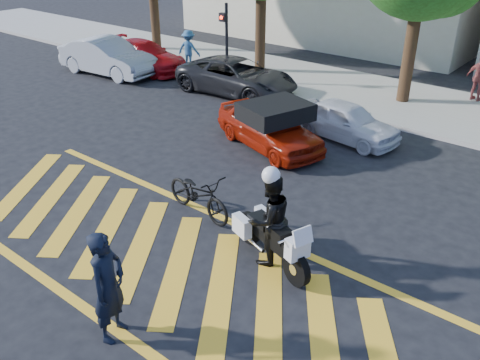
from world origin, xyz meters
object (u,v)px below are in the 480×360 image
Objects in this scene: red_convertible at (269,126)px; parked_mid_right at (346,121)px; police_motorcycle at (270,237)px; officer_moto at (270,219)px; officer_bike at (108,287)px; bicycle at (198,194)px; parked_far_left at (108,57)px; parked_mid_left at (237,77)px; parked_left at (144,56)px.

red_convertible is 2.45m from parked_mid_right.
officer_moto reaches higher than police_motorcycle.
bicycle is (-1.51, 3.66, -0.46)m from officer_bike.
parked_mid_left is at bearing -81.60° from parked_far_left.
police_motorcycle is at bearing -93.32° from bicycle.
red_convertible is 0.83× the size of parked_far_left.
officer_moto reaches higher than bicycle.
police_motorcycle is 5.64m from red_convertible.
police_motorcycle is 0.51× the size of parked_left.
red_convertible is at bearing 20.90° from bicycle.
bicycle is 12.55m from parked_far_left.
police_motorcycle is 6.78m from parked_mid_right.
red_convertible is 10.16m from parked_far_left.
officer_bike is 0.45× the size of parked_left.
officer_moto is 0.50× the size of red_convertible.
parked_far_left is at bearing 100.16° from parked_mid_left.
bicycle is at bearing -171.24° from police_motorcycle.
red_convertible is 0.87× the size of parked_left.
officer_bike is 0.98× the size of bicycle.
parked_left is (-10.27, 7.49, 0.11)m from bicycle.
officer_bike reaches higher than red_convertible.
parked_mid_right is (-1.85, 6.53, -0.38)m from officer_moto.
bicycle is 2.36m from police_motorcycle.
parked_mid_left is 1.40× the size of parked_mid_right.
officer_bike is 3.32m from officer_moto.
parked_far_left is 1.57m from parked_left.
bicycle is 2.38m from officer_moto.
bicycle is at bearing -126.82° from parked_left.
parked_mid_right reaches higher than police_motorcycle.
officer_bike is 3.99m from bicycle.
parked_left is (-12.59, 7.92, 0.08)m from police_motorcycle.
parked_far_left is (-10.97, 6.09, 0.23)m from bicycle.
parked_mid_right is (11.42, 0.00, -0.18)m from parked_far_left.
officer_moto is 10.77m from parked_mid_left.
red_convertible reaches higher than parked_mid_right.
parked_left is at bearing 167.08° from police_motorcycle.
red_convertible is at bearing -1.99° from officer_bike.
parked_left is at bearing -31.30° from parked_far_left.
bicycle is at bearing -123.78° from parked_far_left.
parked_left reaches higher than bicycle.
parked_mid_left is (-6.48, 11.15, -0.31)m from officer_bike.
police_motorcycle is (2.32, -0.43, 0.03)m from bicycle.
parked_far_left is 0.96× the size of parked_mid_left.
parked_mid_left is at bearing -118.24° from officer_moto.
parked_far_left is at bearing 96.58° from red_convertible.
parked_mid_left reaches higher than police_motorcycle.
parked_far_left is at bearing 68.14° from bicycle.
parked_left is at bearing 26.67° from officer_bike.
parked_left is (-11.78, 11.15, -0.35)m from officer_bike.
parked_far_left reaches higher than parked_mid_right.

